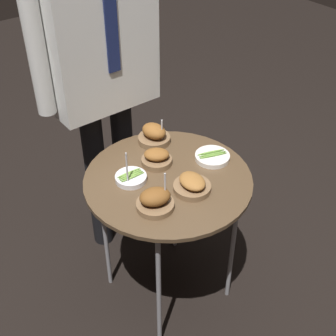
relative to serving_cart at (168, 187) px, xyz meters
name	(u,v)px	position (x,y,z in m)	size (l,w,h in m)	color
ground_plane	(168,287)	(0.00, 0.00, -0.65)	(8.00, 8.00, 0.00)	black
serving_cart	(168,187)	(0.00, 0.00, 0.00)	(0.68, 0.68, 0.70)	brown
bowl_asparagus_front_center	(131,178)	(-0.13, 0.08, 0.06)	(0.13, 0.13, 0.16)	silver
bowl_roast_near_rim	(192,185)	(0.03, -0.12, 0.08)	(0.15, 0.15, 0.06)	brown
bowl_roast_center	(157,158)	(0.02, 0.10, 0.08)	(0.13, 0.13, 0.07)	brown
bowl_asparagus_front_left	(212,157)	(0.23, -0.01, 0.06)	(0.15, 0.15, 0.03)	silver
bowl_roast_far_rim	(154,135)	(0.11, 0.24, 0.09)	(0.14, 0.14, 0.13)	brown
bowl_roast_back_left	(155,200)	(-0.15, -0.11, 0.08)	(0.14, 0.14, 0.15)	brown
waiter_figure	(100,55)	(0.01, 0.48, 0.41)	(0.61, 0.23, 1.67)	black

